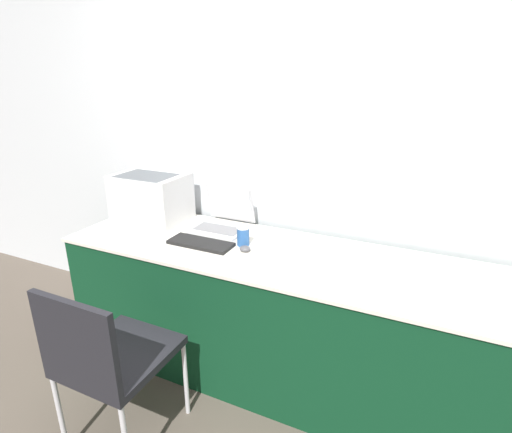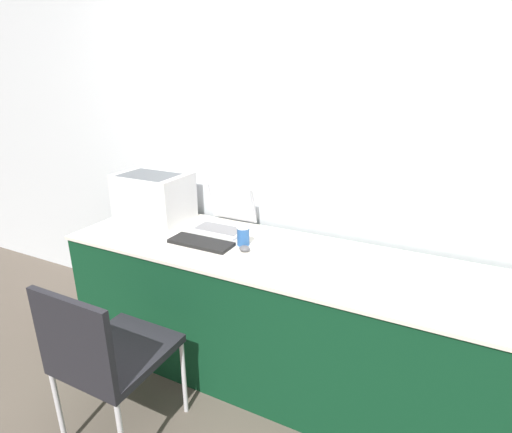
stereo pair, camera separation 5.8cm
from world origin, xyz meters
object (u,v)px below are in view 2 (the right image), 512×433
object	(u,v)px
printer	(154,195)
external_keyboard	(201,243)
laptop_left	(225,219)
mouse	(245,249)
chair	(104,352)
coffee_cup	(243,236)

from	to	relation	value
printer	external_keyboard	xyz separation A→B (m)	(0.52, -0.22, -0.16)
laptop_left	mouse	xyz separation A→B (m)	(0.28, -0.26, -0.04)
external_keyboard	chair	world-z (taller)	chair
laptop_left	mouse	distance (m)	0.38
external_keyboard	laptop_left	bearing A→B (deg)	92.36
coffee_cup	chair	world-z (taller)	coffee_cup
laptop_left	coffee_cup	xyz separation A→B (m)	(0.23, -0.19, 0.00)
external_keyboard	coffee_cup	bearing A→B (deg)	24.24
mouse	chair	distance (m)	0.86
coffee_cup	chair	bearing A→B (deg)	-109.37
printer	laptop_left	distance (m)	0.52
external_keyboard	coffee_cup	xyz separation A→B (m)	(0.22, 0.10, 0.05)
external_keyboard	chair	size ratio (longest dim) A/B	0.43
laptop_left	mouse	world-z (taller)	laptop_left
coffee_cup	printer	bearing A→B (deg)	170.44
coffee_cup	mouse	distance (m)	0.10
printer	laptop_left	bearing A→B (deg)	6.89
chair	printer	bearing A→B (deg)	116.02
printer	chair	xyz separation A→B (m)	(0.46, -0.93, -0.44)
printer	mouse	xyz separation A→B (m)	(0.79, -0.20, -0.15)
printer	external_keyboard	size ratio (longest dim) A/B	1.20
coffee_cup	chair	distance (m)	0.92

